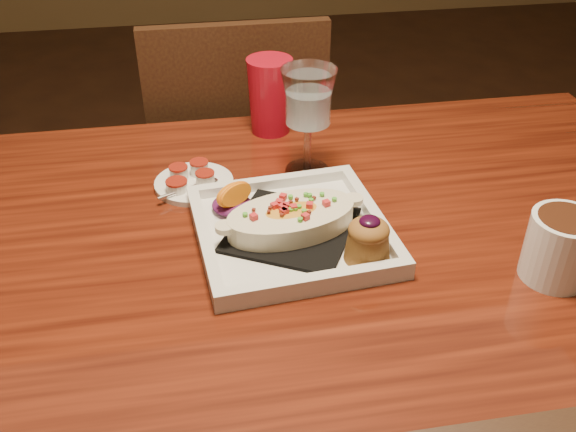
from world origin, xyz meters
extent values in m
cube|color=maroon|center=(0.00, 0.00, 0.73)|extent=(1.50, 0.90, 0.04)
cylinder|color=black|center=(0.67, 0.37, 0.35)|extent=(0.07, 0.07, 0.71)
cube|color=black|center=(0.00, 0.70, 0.45)|extent=(0.42, 0.42, 0.04)
cylinder|color=black|center=(0.17, 0.87, 0.23)|extent=(0.04, 0.04, 0.45)
cylinder|color=black|center=(-0.17, 0.87, 0.23)|extent=(0.04, 0.04, 0.45)
cylinder|color=black|center=(0.17, 0.53, 0.23)|extent=(0.04, 0.04, 0.45)
cylinder|color=black|center=(-0.17, 0.53, 0.23)|extent=(0.04, 0.04, 0.45)
cube|color=black|center=(0.00, 0.51, 0.70)|extent=(0.40, 0.03, 0.46)
cube|color=white|center=(0.03, 0.01, 0.76)|extent=(0.31, 0.31, 0.01)
cube|color=black|center=(0.03, 0.01, 0.77)|extent=(0.24, 0.24, 0.01)
ellipsoid|color=gold|center=(0.03, 0.01, 0.79)|extent=(0.19, 0.12, 0.03)
ellipsoid|color=#601652|center=(-0.05, 0.08, 0.77)|extent=(0.07, 0.07, 0.02)
cone|color=brown|center=(0.13, -0.08, 0.79)|extent=(0.07, 0.07, 0.05)
ellipsoid|color=brown|center=(0.13, -0.08, 0.81)|extent=(0.06, 0.06, 0.03)
ellipsoid|color=black|center=(0.13, -0.08, 0.83)|extent=(0.03, 0.03, 0.01)
cylinder|color=white|center=(0.38, -0.15, 0.80)|extent=(0.10, 0.10, 0.10)
cylinder|color=black|center=(0.38, -0.15, 0.84)|extent=(0.08, 0.08, 0.02)
cylinder|color=silver|center=(0.09, 0.20, 0.75)|extent=(0.08, 0.08, 0.01)
cylinder|color=silver|center=(0.09, 0.20, 0.80)|extent=(0.01, 0.01, 0.09)
cone|color=silver|center=(0.09, 0.20, 0.90)|extent=(0.09, 0.09, 0.10)
cylinder|color=white|center=(-0.11, 0.19, 0.75)|extent=(0.14, 0.14, 0.01)
cylinder|color=white|center=(-0.14, 0.20, 0.77)|extent=(0.03, 0.03, 0.02)
cylinder|color=#9D2113|center=(-0.14, 0.20, 0.78)|extent=(0.03, 0.03, 0.00)
cylinder|color=white|center=(-0.10, 0.21, 0.77)|extent=(0.03, 0.03, 0.02)
cylinder|color=#9D2113|center=(-0.10, 0.21, 0.78)|extent=(0.03, 0.03, 0.00)
cylinder|color=white|center=(-0.09, 0.17, 0.77)|extent=(0.03, 0.03, 0.02)
cylinder|color=#9D2113|center=(-0.09, 0.17, 0.78)|extent=(0.03, 0.03, 0.00)
cylinder|color=white|center=(-0.14, 0.16, 0.76)|extent=(0.04, 0.04, 0.03)
cylinder|color=#9D2113|center=(-0.14, 0.16, 0.78)|extent=(0.04, 0.04, 0.00)
cone|color=#B40C20|center=(0.05, 0.38, 0.83)|extent=(0.09, 0.09, 0.15)
camera|label=1|loc=(-0.11, -0.79, 1.34)|focal=40.00mm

